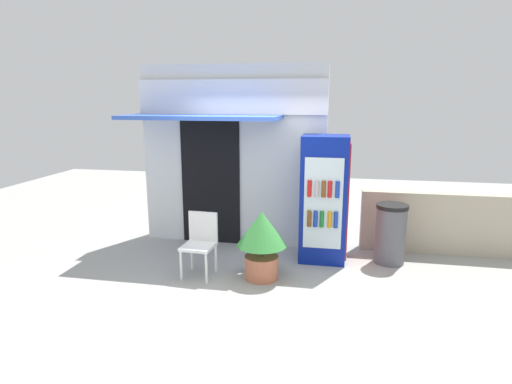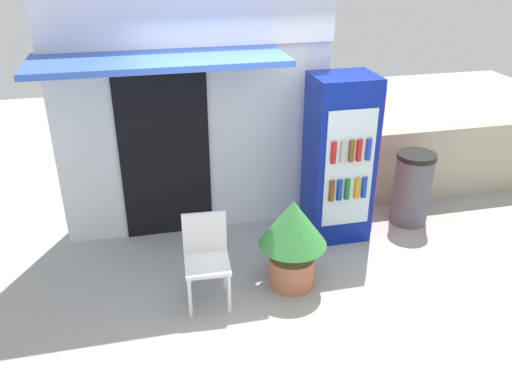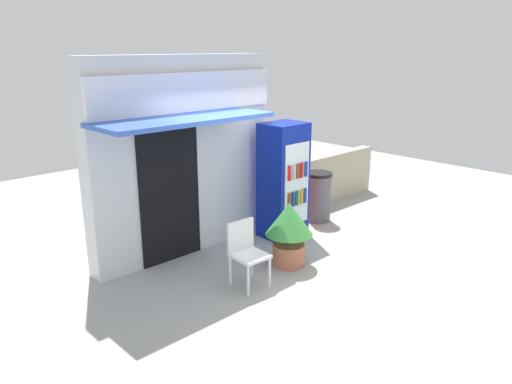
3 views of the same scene
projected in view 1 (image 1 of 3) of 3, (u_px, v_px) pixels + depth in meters
name	position (u px, v px, depth m)	size (l,w,h in m)	color
ground	(251.00, 282.00, 5.76)	(16.00, 16.00, 0.00)	#A3A39E
storefront_building	(232.00, 153.00, 7.10)	(3.15, 1.25, 2.99)	silver
drink_cooler	(324.00, 199.00, 6.36)	(0.71, 0.64, 1.92)	navy
plastic_chair	(201.00, 240.00, 5.91)	(0.45, 0.46, 0.89)	white
potted_plant_near_shop	(262.00, 238.00, 5.76)	(0.69, 0.69, 0.96)	#BC6B4C
trash_bin	(390.00, 234.00, 6.35)	(0.47, 0.47, 0.91)	#595960
stone_boundary_wall	(450.00, 224.00, 6.72)	(2.77, 0.22, 0.99)	#B7AD93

